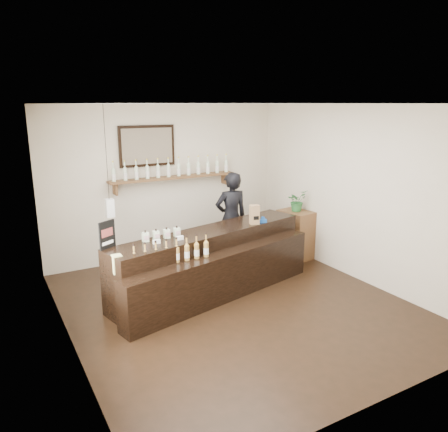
% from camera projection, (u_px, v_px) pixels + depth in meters
% --- Properties ---
extents(ground, '(5.00, 5.00, 0.00)m').
position_uv_depth(ground, '(236.00, 304.00, 6.27)').
color(ground, black).
rests_on(ground, ground).
extents(room_shell, '(5.00, 5.00, 5.00)m').
position_uv_depth(room_shell, '(236.00, 188.00, 5.85)').
color(room_shell, beige).
rests_on(room_shell, ground).
extents(back_wall_decor, '(2.66, 0.96, 1.69)m').
position_uv_depth(back_wall_decor, '(160.00, 164.00, 7.76)').
color(back_wall_decor, brown).
rests_on(back_wall_decor, ground).
extents(counter, '(3.41, 1.62, 1.10)m').
position_uv_depth(counter, '(214.00, 264.00, 6.62)').
color(counter, black).
rests_on(counter, ground).
extents(promo_sign, '(0.24, 0.15, 0.38)m').
position_uv_depth(promo_sign, '(107.00, 235.00, 5.73)').
color(promo_sign, black).
rests_on(promo_sign, counter).
extents(paper_bag, '(0.16, 0.14, 0.31)m').
position_uv_depth(paper_bag, '(254.00, 215.00, 6.91)').
color(paper_bag, '#A17E4E').
rests_on(paper_bag, counter).
extents(tape_dispenser, '(0.13, 0.08, 0.10)m').
position_uv_depth(tape_dispenser, '(263.00, 220.00, 7.03)').
color(tape_dispenser, '#174DA3').
rests_on(tape_dispenser, counter).
extents(side_cabinet, '(0.53, 0.67, 0.89)m').
position_uv_depth(side_cabinet, '(295.00, 234.00, 8.10)').
color(side_cabinet, brown).
rests_on(side_cabinet, ground).
extents(potted_plant, '(0.41, 0.38, 0.39)m').
position_uv_depth(potted_plant, '(297.00, 201.00, 7.94)').
color(potted_plant, '#2C6E33').
rests_on(potted_plant, side_cabinet).
extents(shopkeeper, '(0.72, 0.51, 1.87)m').
position_uv_depth(shopkeeper, '(231.00, 212.00, 7.74)').
color(shopkeeper, black).
rests_on(shopkeeper, ground).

